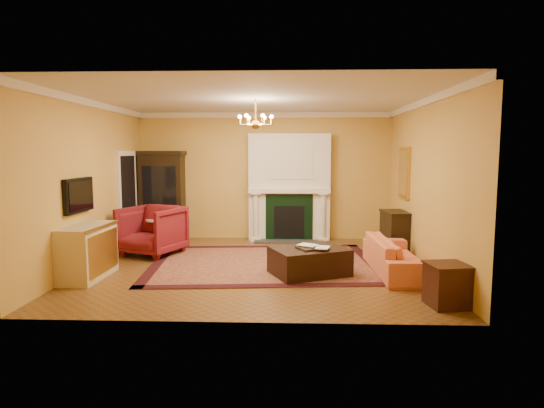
{
  "coord_description": "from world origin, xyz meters",
  "views": [
    {
      "loc": [
        0.59,
        -8.08,
        2.06
      ],
      "look_at": [
        0.28,
        0.3,
        1.11
      ],
      "focal_mm": 30.0,
      "sensor_mm": 36.0,
      "label": 1
    }
  ],
  "objects_px": {
    "pedestal_table": "(156,233)",
    "leather_ottoman": "(309,261)",
    "wingback_armchair": "(152,228)",
    "commode": "(87,252)",
    "coral_sofa": "(397,250)",
    "china_cabinet": "(162,198)",
    "end_table": "(447,286)",
    "console_table": "(395,233)"
  },
  "relations": [
    {
      "from": "wingback_armchair",
      "to": "end_table",
      "type": "xyz_separation_m",
      "value": [
        4.89,
        -2.93,
        -0.27
      ]
    },
    {
      "from": "end_table",
      "to": "console_table",
      "type": "relative_size",
      "value": 0.66
    },
    {
      "from": "china_cabinet",
      "to": "end_table",
      "type": "bearing_deg",
      "value": -40.54
    },
    {
      "from": "pedestal_table",
      "to": "console_table",
      "type": "bearing_deg",
      "value": 1.01
    },
    {
      "from": "pedestal_table",
      "to": "end_table",
      "type": "bearing_deg",
      "value": -32.94
    },
    {
      "from": "china_cabinet",
      "to": "leather_ottoman",
      "type": "relative_size",
      "value": 1.67
    },
    {
      "from": "coral_sofa",
      "to": "commode",
      "type": "bearing_deg",
      "value": 94.23
    },
    {
      "from": "wingback_armchair",
      "to": "pedestal_table",
      "type": "bearing_deg",
      "value": 111.33
    },
    {
      "from": "china_cabinet",
      "to": "wingback_armchair",
      "type": "xyz_separation_m",
      "value": [
        0.23,
        -1.62,
        -0.46
      ]
    },
    {
      "from": "wingback_armchair",
      "to": "commode",
      "type": "xyz_separation_m",
      "value": [
        -0.56,
        -1.74,
        -0.1
      ]
    },
    {
      "from": "coral_sofa",
      "to": "end_table",
      "type": "xyz_separation_m",
      "value": [
        0.26,
        -1.7,
        -0.12
      ]
    },
    {
      "from": "commode",
      "to": "end_table",
      "type": "xyz_separation_m",
      "value": [
        5.45,
        -1.19,
        -0.16
      ]
    },
    {
      "from": "china_cabinet",
      "to": "pedestal_table",
      "type": "relative_size",
      "value": 2.94
    },
    {
      "from": "wingback_armchair",
      "to": "leather_ottoman",
      "type": "bearing_deg",
      "value": -2.69
    },
    {
      "from": "console_table",
      "to": "pedestal_table",
      "type": "bearing_deg",
      "value": 174.92
    },
    {
      "from": "commode",
      "to": "end_table",
      "type": "bearing_deg",
      "value": -10.73
    },
    {
      "from": "china_cabinet",
      "to": "wingback_armchair",
      "type": "height_order",
      "value": "china_cabinet"
    },
    {
      "from": "end_table",
      "to": "commode",
      "type": "bearing_deg",
      "value": 167.7
    },
    {
      "from": "wingback_armchair",
      "to": "pedestal_table",
      "type": "distance_m",
      "value": 0.28
    },
    {
      "from": "china_cabinet",
      "to": "console_table",
      "type": "xyz_separation_m",
      "value": [
        5.18,
        -1.29,
        -0.58
      ]
    },
    {
      "from": "coral_sofa",
      "to": "china_cabinet",
      "type": "bearing_deg",
      "value": 58.21
    },
    {
      "from": "end_table",
      "to": "wingback_armchair",
      "type": "bearing_deg",
      "value": 149.06
    },
    {
      "from": "commode",
      "to": "console_table",
      "type": "bearing_deg",
      "value": 22.14
    },
    {
      "from": "coral_sofa",
      "to": "leather_ottoman",
      "type": "bearing_deg",
      "value": 95.96
    },
    {
      "from": "pedestal_table",
      "to": "leather_ottoman",
      "type": "distance_m",
      "value": 3.53
    },
    {
      "from": "pedestal_table",
      "to": "commode",
      "type": "bearing_deg",
      "value": -105.75
    },
    {
      "from": "pedestal_table",
      "to": "leather_ottoman",
      "type": "xyz_separation_m",
      "value": [
        3.11,
        -1.67,
        -0.16
      ]
    },
    {
      "from": "leather_ottoman",
      "to": "commode",
      "type": "bearing_deg",
      "value": 161.13
    },
    {
      "from": "coral_sofa",
      "to": "console_table",
      "type": "bearing_deg",
      "value": -13.1
    },
    {
      "from": "console_table",
      "to": "commode",
      "type": "bearing_deg",
      "value": -165.51
    },
    {
      "from": "china_cabinet",
      "to": "coral_sofa",
      "type": "xyz_separation_m",
      "value": [
        4.86,
        -2.85,
        -0.6
      ]
    },
    {
      "from": "china_cabinet",
      "to": "leather_ottoman",
      "type": "xyz_separation_m",
      "value": [
        3.34,
        -3.04,
        -0.76
      ]
    },
    {
      "from": "console_table",
      "to": "wingback_armchair",
      "type": "bearing_deg",
      "value": 177.65
    },
    {
      "from": "wingback_armchair",
      "to": "commode",
      "type": "bearing_deg",
      "value": -85.72
    },
    {
      "from": "china_cabinet",
      "to": "end_table",
      "type": "distance_m",
      "value": 6.89
    },
    {
      "from": "china_cabinet",
      "to": "console_table",
      "type": "relative_size",
      "value": 2.39
    },
    {
      "from": "coral_sofa",
      "to": "end_table",
      "type": "distance_m",
      "value": 1.73
    },
    {
      "from": "wingback_armchair",
      "to": "commode",
      "type": "distance_m",
      "value": 1.83
    },
    {
      "from": "commode",
      "to": "end_table",
      "type": "height_order",
      "value": "commode"
    },
    {
      "from": "coral_sofa",
      "to": "pedestal_table",
      "type": "bearing_deg",
      "value": 70.99
    },
    {
      "from": "china_cabinet",
      "to": "commode",
      "type": "xyz_separation_m",
      "value": [
        -0.33,
        -3.36,
        -0.56
      ]
    },
    {
      "from": "commode",
      "to": "end_table",
      "type": "distance_m",
      "value": 5.58
    }
  ]
}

